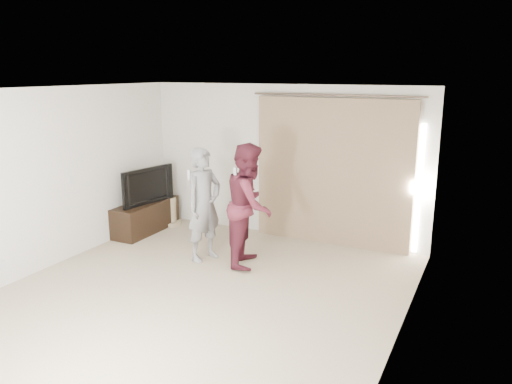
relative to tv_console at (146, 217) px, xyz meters
The scene contains 10 objects.
floor 2.93m from the tv_console, 38.98° to the right, with size 5.50×5.50×0.00m, color tan.
wall_back 2.65m from the tv_console, 22.05° to the left, with size 5.00×0.04×2.60m, color silver.
wall_left 2.12m from the tv_console, 97.31° to the right, with size 0.04×5.50×2.60m.
ceiling 3.73m from the tv_console, 38.98° to the right, with size 5.00×5.50×0.01m, color white.
curtain 3.42m from the tv_console, 14.93° to the left, with size 2.80×0.11×2.46m.
tv_console is the anchor object (origin of this frame).
tv 0.59m from the tv_console, ahead, with size 1.11×0.15×0.64m, color black.
scratching_post 0.54m from the tv_console, 72.20° to the left, with size 0.40×0.40×0.53m.
person_man 1.89m from the tv_console, 22.36° to the right, with size 0.58×0.72×1.72m.
person_woman 2.51m from the tv_console, 13.13° to the right, with size 0.90×1.04×1.82m.
Camera 1 is at (3.26, -5.00, 2.82)m, focal length 35.00 mm.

